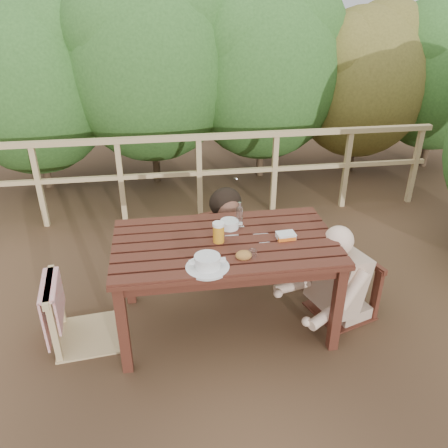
{
  "coord_description": "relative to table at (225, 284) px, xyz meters",
  "views": [
    {
      "loc": [
        -0.44,
        -2.88,
        2.47
      ],
      "look_at": [
        0.0,
        0.05,
        0.9
      ],
      "focal_mm": 35.97,
      "sensor_mm": 36.0,
      "label": 1
    }
  ],
  "objects": [
    {
      "name": "ground",
      "position": [
        0.0,
        0.0,
        -0.39
      ],
      "size": [
        60.0,
        60.0,
        0.0
      ],
      "primitive_type": "plane",
      "color": "#523823",
      "rests_on": "ground"
    },
    {
      "name": "table",
      "position": [
        0.0,
        0.0,
        0.0
      ],
      "size": [
        1.67,
        0.94,
        0.77
      ],
      "primitive_type": "cube",
      "color": "#3C1B12",
      "rests_on": "ground"
    },
    {
      "name": "chair_left",
      "position": [
        -1.09,
        -0.0,
        0.13
      ],
      "size": [
        0.57,
        0.57,
        1.04
      ],
      "primitive_type": "cube",
      "rotation": [
        0.0,
        0.0,
        1.67
      ],
      "color": "tan",
      "rests_on": "ground"
    },
    {
      "name": "chair_far",
      "position": [
        0.07,
        0.87,
        0.08
      ],
      "size": [
        0.58,
        0.58,
        0.94
      ],
      "primitive_type": "cube",
      "rotation": [
        0.0,
        0.0,
        0.29
      ],
      "color": "#3C1B12",
      "rests_on": "ground"
    },
    {
      "name": "chair_right",
      "position": [
        0.99,
        -0.0,
        0.08
      ],
      "size": [
        0.59,
        0.59,
        0.93
      ],
      "primitive_type": "cube",
      "rotation": [
        0.0,
        0.0,
        -1.25
      ],
      "color": "#3C1B12",
      "rests_on": "ground"
    },
    {
      "name": "woman",
      "position": [
        0.07,
        0.89,
        0.29
      ],
      "size": [
        0.71,
        0.8,
        1.35
      ],
      "primitive_type": null,
      "rotation": [
        0.0,
        0.0,
        3.43
      ],
      "color": "black",
      "rests_on": "ground"
    },
    {
      "name": "diner_right",
      "position": [
        1.02,
        -0.0,
        0.32
      ],
      "size": [
        0.84,
        0.76,
        1.41
      ],
      "primitive_type": null,
      "rotation": [
        0.0,
        0.0,
        1.89
      ],
      "color": "tan",
      "rests_on": "ground"
    },
    {
      "name": "railing",
      "position": [
        0.0,
        2.0,
        0.12
      ],
      "size": [
        5.6,
        0.1,
        1.01
      ],
      "primitive_type": "cube",
      "color": "tan",
      "rests_on": "ground"
    },
    {
      "name": "hedge_row",
      "position": [
        0.4,
        3.2,
        1.51
      ],
      "size": [
        6.6,
        1.6,
        3.8
      ],
      "primitive_type": null,
      "color": "#2B521F",
      "rests_on": "ground"
    },
    {
      "name": "soup_near",
      "position": [
        -0.17,
        -0.34,
        0.44
      ],
      "size": [
        0.3,
        0.3,
        0.1
      ],
      "primitive_type": "cylinder",
      "color": "white",
      "rests_on": "table"
    },
    {
      "name": "soup_far",
      "position": [
        0.06,
        0.19,
        0.43
      ],
      "size": [
        0.24,
        0.24,
        0.08
      ],
      "primitive_type": "cylinder",
      "color": "white",
      "rests_on": "table"
    },
    {
      "name": "bread_roll",
      "position": [
        0.09,
        -0.26,
        0.42
      ],
      "size": [
        0.12,
        0.09,
        0.07
      ],
      "primitive_type": "ellipsoid",
      "color": "olive",
      "rests_on": "table"
    },
    {
      "name": "beer_glass",
      "position": [
        -0.05,
        -0.01,
        0.47
      ],
      "size": [
        0.09,
        0.09,
        0.17
      ],
      "primitive_type": "cylinder",
      "color": "gold",
      "rests_on": "table"
    },
    {
      "name": "bottle",
      "position": [
        0.14,
        0.19,
        0.5
      ],
      "size": [
        0.05,
        0.05,
        0.23
      ],
      "primitive_type": "cylinder",
      "color": "silver",
      "rests_on": "table"
    },
    {
      "name": "tumbler",
      "position": [
        0.16,
        -0.26,
        0.42
      ],
      "size": [
        0.06,
        0.06,
        0.07
      ],
      "primitive_type": "cylinder",
      "color": "silver",
      "rests_on": "table"
    },
    {
      "name": "butter_tub",
      "position": [
        0.46,
        -0.04,
        0.42
      ],
      "size": [
        0.15,
        0.11,
        0.06
      ],
      "primitive_type": "cube",
      "rotation": [
        0.0,
        0.0,
        0.08
      ],
      "color": "silver",
      "rests_on": "table"
    }
  ]
}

